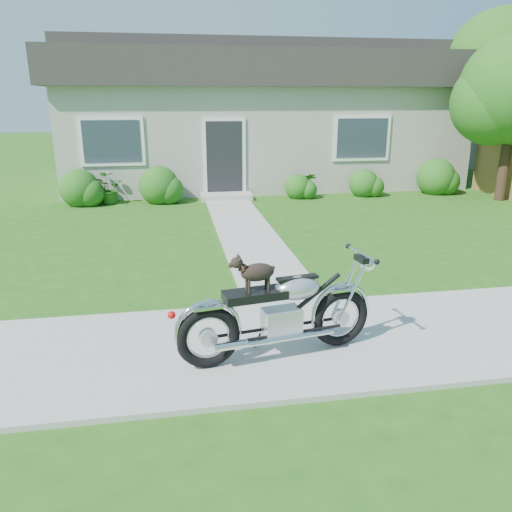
{
  "coord_description": "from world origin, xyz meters",
  "views": [
    {
      "loc": [
        -3.0,
        -5.05,
        2.7
      ],
      "look_at": [
        -1.96,
        1.0,
        0.75
      ],
      "focal_mm": 35.0,
      "sensor_mm": 36.0,
      "label": 1
    }
  ],
  "objects": [
    {
      "name": "house",
      "position": [
        -0.0,
        11.99,
        2.16
      ],
      "size": [
        12.6,
        7.03,
        4.5
      ],
      "color": "#B7B3A6",
      "rests_on": "ground"
    },
    {
      "name": "motorcycle_with_dog",
      "position": [
        -1.92,
        -0.33,
        0.55
      ],
      "size": [
        2.21,
        0.69,
        1.16
      ],
      "rotation": [
        0.0,
        0.0,
        0.16
      ],
      "color": "black",
      "rests_on": "sidewalk"
    },
    {
      "name": "tree_far",
      "position": [
        7.88,
        10.62,
        3.53
      ],
      "size": [
        3.59,
        3.59,
        5.5
      ],
      "color": "#3D2B1C",
      "rests_on": "ground"
    },
    {
      "name": "potted_plant_left",
      "position": [
        -4.68,
        8.55,
        0.4
      ],
      "size": [
        0.91,
        0.86,
        0.8
      ],
      "primitive_type": "imported",
      "rotation": [
        0.0,
        0.0,
        2.74
      ],
      "color": "#225316",
      "rests_on": "ground"
    },
    {
      "name": "sidewalk",
      "position": [
        0.0,
        0.0,
        0.02
      ],
      "size": [
        24.0,
        2.2,
        0.04
      ],
      "primitive_type": "cube",
      "color": "#9E9B93",
      "rests_on": "ground"
    },
    {
      "name": "ground",
      "position": [
        0.0,
        0.0,
        0.0
      ],
      "size": [
        80.0,
        80.0,
        0.0
      ],
      "primitive_type": "plane",
      "color": "#235114",
      "rests_on": "ground"
    },
    {
      "name": "walkway",
      "position": [
        -1.5,
        5.0,
        0.01
      ],
      "size": [
        1.2,
        8.0,
        0.03
      ],
      "primitive_type": "cube",
      "color": "#9E9B93",
      "rests_on": "ground"
    },
    {
      "name": "potted_plant_right",
      "position": [
        0.88,
        8.55,
        0.34
      ],
      "size": [
        0.41,
        0.41,
        0.68
      ],
      "primitive_type": "imported",
      "rotation": [
        0.0,
        0.0,
        3.22
      ],
      "color": "#376D1E",
      "rests_on": "ground"
    },
    {
      "name": "shrub_row",
      "position": [
        -0.37,
        8.5,
        0.43
      ],
      "size": [
        11.12,
        1.11,
        1.11
      ],
      "color": "#245B18",
      "rests_on": "ground"
    }
  ]
}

